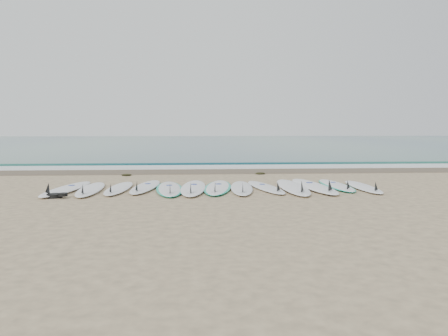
{
  "coord_description": "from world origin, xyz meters",
  "views": [
    {
      "loc": [
        -0.56,
        -10.34,
        1.48
      ],
      "look_at": [
        0.23,
        1.08,
        0.4
      ],
      "focal_mm": 35.0,
      "sensor_mm": 36.0,
      "label": 1
    }
  ],
  "objects": [
    {
      "name": "surfboard_7",
      "position": [
        0.56,
        -0.22,
        0.05
      ],
      "size": [
        0.71,
        2.51,
        0.32
      ],
      "rotation": [
        0.0,
        0.0,
        -0.08
      ],
      "color": "white",
      "rests_on": "ground"
    },
    {
      "name": "surfboard_2",
      "position": [
        -2.33,
        -0.07,
        0.05
      ],
      "size": [
        0.57,
        2.35,
        0.3
      ],
      "rotation": [
        0.0,
        0.0,
        -0.04
      ],
      "color": "white",
      "rests_on": "ground"
    },
    {
      "name": "surfboard_10",
      "position": [
        2.33,
        -0.1,
        0.06
      ],
      "size": [
        0.79,
        2.93,
        0.37
      ],
      "rotation": [
        0.0,
        0.0,
        0.06
      ],
      "color": "white",
      "rests_on": "ground"
    },
    {
      "name": "surfboard_0",
      "position": [
        -3.52,
        -0.12,
        0.06
      ],
      "size": [
        0.87,
        2.69,
        0.34
      ],
      "rotation": [
        0.0,
        0.0,
        -0.12
      ],
      "color": "white",
      "rests_on": "ground"
    },
    {
      "name": "wet_sand_band",
      "position": [
        0.0,
        4.1,
        0.01
      ],
      "size": [
        120.0,
        1.8,
        0.01
      ],
      "primitive_type": "cube",
      "color": "brown",
      "rests_on": "ground"
    },
    {
      "name": "ocean",
      "position": [
        0.0,
        32.5,
        0.01
      ],
      "size": [
        120.0,
        55.0,
        0.03
      ],
      "primitive_type": "cube",
      "color": "#1E5655",
      "rests_on": "ground"
    },
    {
      "name": "seaweed_far",
      "position": [
        1.51,
        3.15,
        0.03
      ],
      "size": [
        0.31,
        0.24,
        0.06
      ],
      "primitive_type": "ellipsoid",
      "color": "black",
      "rests_on": "ground"
    },
    {
      "name": "ground",
      "position": [
        0.0,
        0.0,
        0.0
      ],
      "size": [
        120.0,
        120.0,
        0.0
      ],
      "primitive_type": "plane",
      "color": "tan"
    },
    {
      "name": "surfboard_4",
      "position": [
        -1.14,
        -0.19,
        0.05
      ],
      "size": [
        0.79,
        2.59,
        0.32
      ],
      "rotation": [
        0.0,
        0.0,
        0.07
      ],
      "color": "white",
      "rests_on": "ground"
    },
    {
      "name": "surfboard_9",
      "position": [
        1.78,
        -0.22,
        0.06
      ],
      "size": [
        0.69,
        2.91,
        0.37
      ],
      "rotation": [
        0.0,
        0.0,
        -0.03
      ],
      "color": "white",
      "rests_on": "ground"
    },
    {
      "name": "surfboard_12",
      "position": [
        3.5,
        -0.22,
        0.05
      ],
      "size": [
        0.59,
        2.35,
        0.3
      ],
      "rotation": [
        0.0,
        0.0,
        -0.04
      ],
      "color": "white",
      "rests_on": "ground"
    },
    {
      "name": "foam_band",
      "position": [
        0.0,
        5.5,
        0.02
      ],
      "size": [
        120.0,
        1.4,
        0.04
      ],
      "primitive_type": "cube",
      "color": "silver",
      "rests_on": "ground"
    },
    {
      "name": "surfboard_3",
      "position": [
        -1.73,
        0.12,
        0.06
      ],
      "size": [
        0.77,
        2.53,
        0.32
      ],
      "rotation": [
        0.0,
        0.0,
        -0.1
      ],
      "color": "white",
      "rests_on": "ground"
    },
    {
      "name": "seaweed_near",
      "position": [
        -2.61,
        2.98,
        0.03
      ],
      "size": [
        0.32,
        0.25,
        0.06
      ],
      "primitive_type": "ellipsoid",
      "color": "black",
      "rests_on": "ground"
    },
    {
      "name": "wave_crest",
      "position": [
        0.0,
        7.0,
        0.05
      ],
      "size": [
        120.0,
        1.0,
        0.1
      ],
      "primitive_type": "cube",
      "color": "#1E5655",
      "rests_on": "ground"
    },
    {
      "name": "surfboard_5",
      "position": [
        -0.58,
        -0.18,
        0.06
      ],
      "size": [
        0.72,
        2.79,
        0.35
      ],
      "rotation": [
        0.0,
        0.0,
        -0.05
      ],
      "color": "white",
      "rests_on": "ground"
    },
    {
      "name": "surfboard_8",
      "position": [
        1.15,
        -0.13,
        0.05
      ],
      "size": [
        0.87,
        2.42,
        0.3
      ],
      "rotation": [
        0.0,
        0.0,
        0.16
      ],
      "color": "white",
      "rests_on": "ground"
    },
    {
      "name": "surfboard_1",
      "position": [
        -2.95,
        -0.21,
        0.05
      ],
      "size": [
        0.63,
        2.49,
        0.32
      ],
      "rotation": [
        0.0,
        0.0,
        0.05
      ],
      "color": "white",
      "rests_on": "ground"
    },
    {
      "name": "surfboard_6",
      "position": [
        0.0,
        -0.05,
        0.05
      ],
      "size": [
        0.93,
        2.67,
        0.33
      ],
      "rotation": [
        0.0,
        0.0,
        -0.12
      ],
      "color": "white",
      "rests_on": "ground"
    },
    {
      "name": "leash_coil",
      "position": [
        -3.44,
        -1.09,
        0.05
      ],
      "size": [
        0.46,
        0.36,
        0.11
      ],
      "color": "black",
      "rests_on": "ground"
    },
    {
      "name": "surfboard_11",
      "position": [
        2.95,
        0.14,
        0.04
      ],
      "size": [
        0.59,
        2.38,
        0.3
      ],
      "rotation": [
        0.0,
        0.0,
        -0.01
      ],
      "color": "white",
      "rests_on": "ground"
    }
  ]
}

